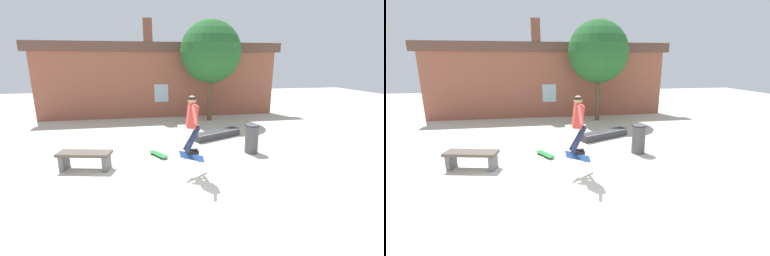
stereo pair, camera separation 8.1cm
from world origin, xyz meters
TOP-DOWN VIEW (x-y plane):
  - ground_plane at (0.00, 0.00)m, footprint 40.00×40.00m
  - building_backdrop at (-0.01, 8.06)m, footprint 12.76×0.52m
  - tree_right at (2.29, 6.79)m, footprint 2.88×2.88m
  - park_bench at (-2.47, 1.49)m, footprint 1.47×0.75m
  - skate_ledge at (1.85, 3.72)m, footprint 1.98×1.19m
  - trash_bin at (2.50, 1.97)m, footprint 0.46×0.46m
  - skater at (0.32, 0.60)m, footprint 0.44×1.28m
  - skateboard_flipping at (0.34, 0.68)m, footprint 0.70×0.47m
  - skateboard_resting at (-0.46, 2.14)m, footprint 0.59×0.76m

SIDE VIEW (x-z plane):
  - ground_plane at x=0.00m, z-range 0.00..0.00m
  - skateboard_resting at x=-0.46m, z-range 0.03..0.11m
  - skate_ledge at x=1.85m, z-range 0.00..0.28m
  - park_bench at x=-2.47m, z-range 0.10..0.60m
  - skateboard_flipping at x=0.34m, z-range 0.26..0.71m
  - trash_bin at x=2.50m, z-range 0.02..0.95m
  - skater at x=0.32m, z-range 0.76..2.22m
  - building_backdrop at x=-0.01m, z-range -0.44..4.41m
  - tree_right at x=2.29m, z-range 0.91..5.63m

